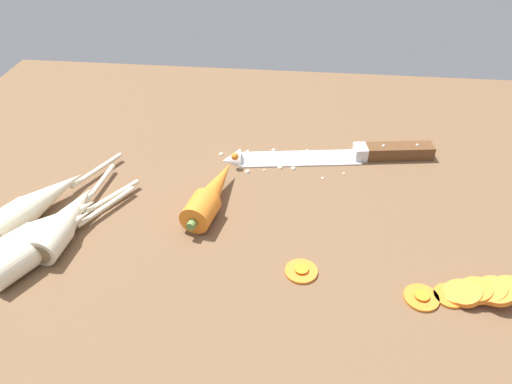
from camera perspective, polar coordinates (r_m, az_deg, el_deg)
name	(u,v)px	position (r cm, az deg, el deg)	size (l,w,h in cm)	color
ground_plane	(257,202)	(73.76, 0.16, -1.21)	(120.00, 90.00, 4.00)	brown
chefs_knife	(325,155)	(80.34, 8.16, 4.32)	(34.82, 8.42, 4.18)	silver
whole_carrot	(212,193)	(69.12, -5.26, -0.14)	(6.87, 18.06, 4.20)	orange
parsnip_front	(67,219)	(69.36, -21.43, -3.03)	(5.05, 21.19, 4.00)	beige
parsnip_mid_left	(40,201)	(74.09, -24.16, -0.98)	(12.09, 21.79, 4.00)	beige
parsnip_mid_right	(50,228)	(68.88, -23.20, -3.89)	(13.70, 19.55, 4.00)	beige
parsnip_back	(43,243)	(66.88, -23.85, -5.51)	(12.86, 20.97, 4.00)	beige
carrot_slice_stack	(478,292)	(62.41, 24.81, -10.67)	(9.77, 4.22, 3.19)	orange
carrot_slice_stray_near	(301,270)	(60.38, 5.38, -9.20)	(4.06, 4.06, 0.70)	orange
carrot_slice_stray_mid	(422,297)	(60.51, 18.99, -11.62)	(4.10, 4.10, 0.70)	orange
mince_crumbs	(283,159)	(79.26, 3.21, 3.94)	(21.05, 8.06, 0.88)	beige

